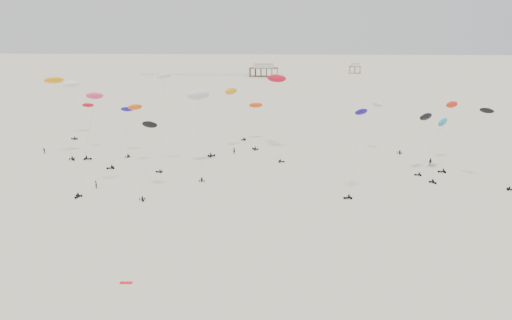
# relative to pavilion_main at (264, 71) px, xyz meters

# --- Properties ---
(ground_plane) EXTENTS (900.00, 900.00, 0.00)m
(ground_plane) POSITION_rel_pavilion_main_xyz_m (10.00, -150.00, -4.22)
(ground_plane) COLOR beige
(pavilion_main) EXTENTS (21.00, 13.00, 9.80)m
(pavilion_main) POSITION_rel_pavilion_main_xyz_m (0.00, 0.00, 0.00)
(pavilion_main) COLOR brown
(pavilion_main) RESTS_ON ground
(pavilion_small) EXTENTS (9.00, 7.00, 8.00)m
(pavilion_small) POSITION_rel_pavilion_main_xyz_m (70.00, 30.00, -0.74)
(pavilion_small) COLOR brown
(pavilion_small) RESTS_ON ground
(pier_fence) EXTENTS (80.20, 0.20, 1.50)m
(pier_fence) POSITION_rel_pavilion_main_xyz_m (-52.00, -0.00, -3.45)
(pier_fence) COLOR black
(pier_fence) RESTS_ON ground
(rig_0) EXTENTS (8.81, 7.27, 14.81)m
(rig_0) POSITION_rel_pavilion_main_xyz_m (45.18, -223.79, 4.88)
(rig_0) COLOR black
(rig_0) RESTS_ON ground
(rig_1) EXTENTS (4.12, 8.35, 13.64)m
(rig_1) POSITION_rel_pavilion_main_xyz_m (-28.54, -230.56, 4.55)
(rig_1) COLOR black
(rig_1) RESTS_ON ground
(rig_2) EXTENTS (5.53, 7.27, 18.81)m
(rig_2) POSITION_rel_pavilion_main_xyz_m (31.53, -263.43, 7.91)
(rig_2) COLOR black
(rig_2) RESTS_ON ground
(rig_3) EXTENTS (5.17, 10.08, 21.85)m
(rig_3) POSITION_rel_pavilion_main_xyz_m (-26.21, -263.78, 9.83)
(rig_3) COLOR black
(rig_3) RESTS_ON ground
(rig_4) EXTENTS (4.90, 14.00, 16.30)m
(rig_4) POSITION_rel_pavilion_main_xyz_m (50.99, -245.69, 7.20)
(rig_4) COLOR black
(rig_4) RESTS_ON ground
(rig_5) EXTENTS (8.00, 13.95, 19.34)m
(rig_5) POSITION_rel_pavilion_main_xyz_m (-0.87, -225.34, 8.64)
(rig_5) COLOR black
(rig_5) RESTS_ON ground
(rig_6) EXTENTS (9.60, 8.93, 22.42)m
(rig_6) POSITION_rel_pavilion_main_xyz_m (-46.09, -234.72, 12.66)
(rig_6) COLOR black
(rig_6) RESTS_ON ground
(rig_7) EXTENTS (6.58, 11.17, 18.08)m
(rig_7) POSITION_rel_pavilion_main_xyz_m (64.19, -252.93, 7.03)
(rig_7) COLOR black
(rig_7) RESTS_ON ground
(rig_8) EXTENTS (8.38, 8.60, 21.76)m
(rig_8) POSITION_rel_pavilion_main_xyz_m (11.26, -220.60, 12.38)
(rig_8) COLOR black
(rig_8) RESTS_ON ground
(rig_9) EXTENTS (8.02, 15.12, 19.44)m
(rig_9) POSITION_rel_pavilion_main_xyz_m (59.31, -236.04, 7.01)
(rig_9) COLOR black
(rig_9) RESTS_ON ground
(rig_10) EXTENTS (4.13, 11.58, 24.40)m
(rig_10) POSITION_rel_pavilion_main_xyz_m (-14.86, -242.48, 14.30)
(rig_10) COLOR black
(rig_10) RESTS_ON ground
(rig_11) EXTENTS (6.63, 14.51, 17.73)m
(rig_11) POSITION_rel_pavilion_main_xyz_m (-39.78, -231.72, 2.89)
(rig_11) COLOR black
(rig_11) RESTS_ON ground
(rig_12) EXTENTS (8.61, 8.71, 16.44)m
(rig_12) POSITION_rel_pavilion_main_xyz_m (-24.76, -243.01, 5.76)
(rig_12) COLOR black
(rig_12) RESTS_ON ground
(rig_13) EXTENTS (6.88, 11.44, 18.66)m
(rig_13) POSITION_rel_pavilion_main_xyz_m (-54.26, -206.81, 9.55)
(rig_13) COLOR black
(rig_13) RESTS_ON ground
(rig_14) EXTENTS (5.64, 15.76, 23.92)m
(rig_14) POSITION_rel_pavilion_main_xyz_m (13.94, -225.78, 14.78)
(rig_14) COLOR black
(rig_14) RESTS_ON ground
(rig_15) EXTENTS (6.79, 18.26, 22.55)m
(rig_15) POSITION_rel_pavilion_main_xyz_m (-5.81, -242.51, 12.38)
(rig_15) COLOR black
(rig_15) RESTS_ON ground
(rig_16) EXTENTS (6.98, 4.34, 12.25)m
(rig_16) POSITION_rel_pavilion_main_xyz_m (5.94, -210.27, 4.41)
(rig_16) COLOR black
(rig_16) RESTS_ON ground
(rig_17) EXTENTS (9.60, 8.90, 14.49)m
(rig_17) POSITION_rel_pavilion_main_xyz_m (54.78, -243.36, 6.81)
(rig_17) COLOR black
(rig_17) RESTS_ON ground
(rig_18) EXTENTS (4.19, 10.51, 16.16)m
(rig_18) POSITION_rel_pavilion_main_xyz_m (-13.30, -264.21, 6.94)
(rig_18) COLOR black
(rig_18) RESTS_ON ground
(spectator_0) EXTENTS (0.90, 0.93, 2.12)m
(spectator_0) POSITION_rel_pavilion_main_xyz_m (-26.18, -262.70, -4.22)
(spectator_0) COLOR black
(spectator_0) RESTS_ON ground
(spectator_1) EXTENTS (1.28, 1.02, 2.29)m
(spectator_1) POSITION_rel_pavilion_main_xyz_m (54.57, -238.89, -4.22)
(spectator_1) COLOR black
(spectator_1) RESTS_ON ground
(spectator_2) EXTENTS (1.31, 1.13, 1.96)m
(spectator_2) POSITION_rel_pavilion_main_xyz_m (-53.01, -232.10, -4.22)
(spectator_2) COLOR black
(spectator_2) RESTS_ON ground
(spectator_3) EXTENTS (0.81, 0.60, 2.07)m
(spectator_3) POSITION_rel_pavilion_main_xyz_m (1.74, -229.19, -4.22)
(spectator_3) COLOR black
(spectator_3) RESTS_ON ground
(grounded_kite_b) EXTENTS (1.84, 0.80, 0.07)m
(grounded_kite_b) POSITION_rel_pavilion_main_xyz_m (-6.04, -304.75, -4.22)
(grounded_kite_b) COLOR red
(grounded_kite_b) RESTS_ON ground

